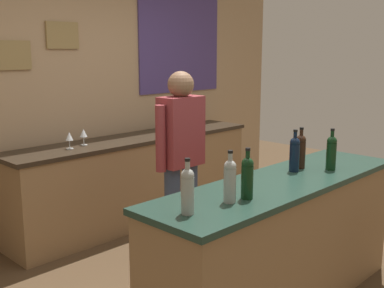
{
  "coord_description": "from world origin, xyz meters",
  "views": [
    {
      "loc": [
        -2.64,
        -2.14,
        1.79
      ],
      "look_at": [
        -0.01,
        0.45,
        1.05
      ],
      "focal_mm": 44.58,
      "sensor_mm": 36.0,
      "label": 1
    }
  ],
  "objects": [
    {
      "name": "bar_counter",
      "position": [
        0.0,
        -0.4,
        0.46
      ],
      "size": [
        2.22,
        0.6,
        0.92
      ],
      "color": "olive",
      "rests_on": "ground_plane"
    },
    {
      "name": "wine_bottle_c",
      "position": [
        -0.49,
        -0.48,
        1.06
      ],
      "size": [
        0.07,
        0.07,
        0.31
      ],
      "color": "black",
      "rests_on": "bar_counter"
    },
    {
      "name": "wine_bottle_b",
      "position": [
        -0.62,
        -0.45,
        1.06
      ],
      "size": [
        0.07,
        0.07,
        0.31
      ],
      "color": "#999E99",
      "rests_on": "bar_counter"
    },
    {
      "name": "back_wall",
      "position": [
        0.02,
        2.03,
        1.42
      ],
      "size": [
        6.0,
        0.09,
        2.8
      ],
      "color": "tan",
      "rests_on": "ground_plane"
    },
    {
      "name": "wine_glass_c",
      "position": [
        0.9,
        1.73,
        1.01
      ],
      "size": [
        0.07,
        0.07,
        0.16
      ],
      "color": "silver",
      "rests_on": "side_counter"
    },
    {
      "name": "wine_glass_a",
      "position": [
        -0.41,
        1.61,
        1.01
      ],
      "size": [
        0.07,
        0.07,
        0.16
      ],
      "color": "silver",
      "rests_on": "side_counter"
    },
    {
      "name": "wine_bottle_d",
      "position": [
        0.25,
        -0.33,
        1.06
      ],
      "size": [
        0.07,
        0.07,
        0.31
      ],
      "color": "black",
      "rests_on": "bar_counter"
    },
    {
      "name": "side_counter",
      "position": [
        0.4,
        1.65,
        0.45
      ],
      "size": [
        2.85,
        0.56,
        0.9
      ],
      "color": "olive",
      "rests_on": "ground_plane"
    },
    {
      "name": "wine_glass_b",
      "position": [
        -0.22,
        1.66,
        1.01
      ],
      "size": [
        0.07,
        0.07,
        0.16
      ],
      "color": "silver",
      "rests_on": "side_counter"
    },
    {
      "name": "ground_plane",
      "position": [
        0.0,
        0.0,
        0.0
      ],
      "size": [
        10.0,
        10.0,
        0.0
      ],
      "primitive_type": "plane",
      "color": "#4C3823"
    },
    {
      "name": "wine_bottle_a",
      "position": [
        -0.92,
        -0.42,
        1.06
      ],
      "size": [
        0.07,
        0.07,
        0.31
      ],
      "color": "#999E99",
      "rests_on": "bar_counter"
    },
    {
      "name": "coffee_mug",
      "position": [
        1.09,
        1.72,
        0.95
      ],
      "size": [
        0.12,
        0.08,
        0.09
      ],
      "color": "#B2332D",
      "rests_on": "side_counter"
    },
    {
      "name": "bartender",
      "position": [
        -0.02,
        0.56,
        0.94
      ],
      "size": [
        0.52,
        0.21,
        1.62
      ],
      "color": "#384766",
      "rests_on": "ground_plane"
    },
    {
      "name": "wine_bottle_e",
      "position": [
        0.37,
        -0.3,
        1.06
      ],
      "size": [
        0.07,
        0.07,
        0.31
      ],
      "color": "black",
      "rests_on": "bar_counter"
    },
    {
      "name": "wine_bottle_f",
      "position": [
        0.48,
        -0.49,
        1.06
      ],
      "size": [
        0.07,
        0.07,
        0.31
      ],
      "color": "black",
      "rests_on": "bar_counter"
    }
  ]
}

